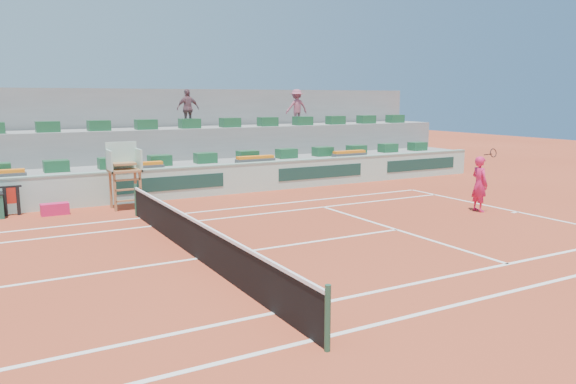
% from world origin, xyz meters
% --- Properties ---
extents(ground, '(90.00, 90.00, 0.00)m').
position_xyz_m(ground, '(0.00, 0.00, 0.00)').
color(ground, '#9C361E').
rests_on(ground, ground).
extents(seating_tier_lower, '(36.00, 4.00, 1.20)m').
position_xyz_m(seating_tier_lower, '(0.00, 10.70, 0.60)').
color(seating_tier_lower, gray).
rests_on(seating_tier_lower, ground).
extents(seating_tier_upper, '(36.00, 2.40, 2.60)m').
position_xyz_m(seating_tier_upper, '(0.00, 12.30, 1.30)').
color(seating_tier_upper, gray).
rests_on(seating_tier_upper, ground).
extents(stadium_back_wall, '(36.00, 0.40, 4.40)m').
position_xyz_m(stadium_back_wall, '(0.00, 13.90, 2.20)').
color(stadium_back_wall, gray).
rests_on(stadium_back_wall, ground).
extents(player_bag, '(0.91, 0.40, 0.40)m').
position_xyz_m(player_bag, '(-2.41, 7.46, 0.20)').
color(player_bag, '#D91C57').
rests_on(player_bag, ground).
extents(spectator_mid, '(1.05, 0.45, 1.78)m').
position_xyz_m(spectator_mid, '(4.00, 11.85, 3.49)').
color(spectator_mid, '#744D56').
rests_on(spectator_mid, seating_tier_upper).
extents(spectator_right, '(1.21, 0.74, 1.80)m').
position_xyz_m(spectator_right, '(9.81, 11.99, 3.50)').
color(spectator_right, '#944A5E').
rests_on(spectator_right, seating_tier_upper).
extents(court_lines, '(23.89, 11.09, 0.01)m').
position_xyz_m(court_lines, '(0.00, 0.00, 0.01)').
color(court_lines, white).
rests_on(court_lines, ground).
extents(tennis_net, '(0.10, 11.97, 1.10)m').
position_xyz_m(tennis_net, '(0.00, 0.00, 0.53)').
color(tennis_net, black).
rests_on(tennis_net, ground).
extents(advertising_hoarding, '(36.00, 0.34, 1.26)m').
position_xyz_m(advertising_hoarding, '(0.02, 8.50, 0.63)').
color(advertising_hoarding, '#A8D4C1').
rests_on(advertising_hoarding, ground).
extents(umpire_chair, '(1.10, 0.90, 2.40)m').
position_xyz_m(umpire_chair, '(0.00, 7.50, 1.54)').
color(umpire_chair, '#926137').
rests_on(umpire_chair, ground).
extents(seat_row_lower, '(32.90, 0.60, 0.44)m').
position_xyz_m(seat_row_lower, '(0.00, 9.80, 1.42)').
color(seat_row_lower, '#1C542E').
rests_on(seat_row_lower, seating_tier_lower).
extents(seat_row_upper, '(32.90, 0.60, 0.44)m').
position_xyz_m(seat_row_upper, '(0.00, 11.70, 2.82)').
color(seat_row_upper, '#1C542E').
rests_on(seat_row_upper, seating_tier_upper).
extents(flower_planters, '(26.80, 0.36, 0.28)m').
position_xyz_m(flower_planters, '(-1.50, 9.00, 1.33)').
color(flower_planters, '#4C4C4C').
rests_on(flower_planters, seating_tier_lower).
extents(towel_rack, '(0.68, 0.11, 1.03)m').
position_xyz_m(towel_rack, '(-3.69, 8.05, 0.60)').
color(towel_rack, black).
rests_on(towel_rack, ground).
extents(tennis_player, '(0.57, 0.95, 2.28)m').
position_xyz_m(tennis_player, '(10.79, 0.80, 0.98)').
color(tennis_player, '#D91C57').
rests_on(tennis_player, ground).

